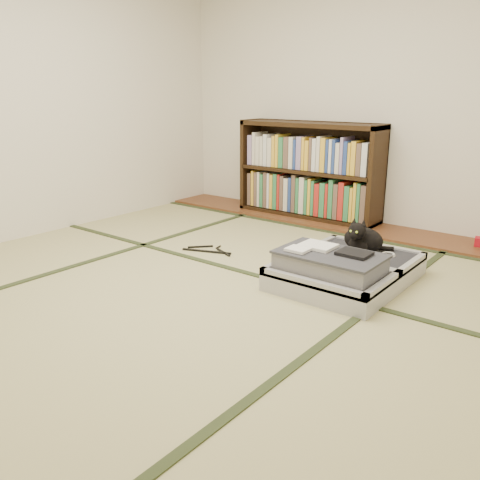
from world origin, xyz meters
The scene contains 9 objects.
floor centered at (0.00, 0.00, 0.00)m, with size 4.50×4.50×0.00m, color #BCB87D.
wood_strip centered at (0.00, 2.00, 0.01)m, with size 4.00×0.50×0.02m, color brown.
room_shell centered at (0.00, 0.00, 1.46)m, with size 4.50×4.50×4.50m.
tatami_borders centered at (0.00, 0.49, 0.00)m, with size 4.00×4.50×0.01m.
bookcase centered at (-0.45, 2.07, 0.45)m, with size 1.46×0.33×0.94m.
suitcase centered at (0.69, 0.63, 0.10)m, with size 0.73×0.97×0.29m.
cat centered at (0.67, 0.93, 0.24)m, with size 0.32×0.33×0.26m.
cable_coil centered at (0.85, 0.96, 0.15)m, with size 0.10×0.10×0.02m.
hanger centered at (-0.47, 0.62, 0.01)m, with size 0.41×0.26×0.01m.
Camera 1 is at (2.09, -2.24, 1.22)m, focal length 38.00 mm.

